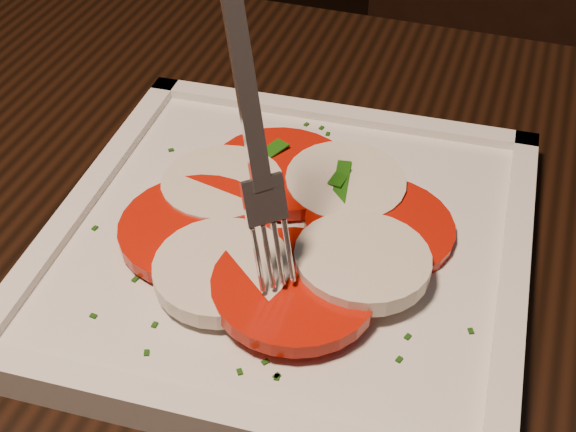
% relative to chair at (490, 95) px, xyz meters
% --- Properties ---
extents(chair, '(0.51, 0.51, 0.93)m').
position_rel_chair_xyz_m(chair, '(0.00, 0.00, 0.00)').
color(chair, black).
rests_on(chair, ground).
extents(plate, '(0.27, 0.27, 0.01)m').
position_rel_chair_xyz_m(plate, '(-0.11, -0.57, 0.22)').
color(plate, silver).
rests_on(plate, table).
extents(caprese_salad, '(0.22, 0.22, 0.02)m').
position_rel_chair_xyz_m(caprese_salad, '(-0.11, -0.57, 0.24)').
color(caprese_salad, '#B90D04').
rests_on(caprese_salad, plate).
extents(fork, '(0.06, 0.07, 0.18)m').
position_rel_chair_xyz_m(fork, '(-0.12, -0.59, 0.34)').
color(fork, white).
rests_on(fork, caprese_salad).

